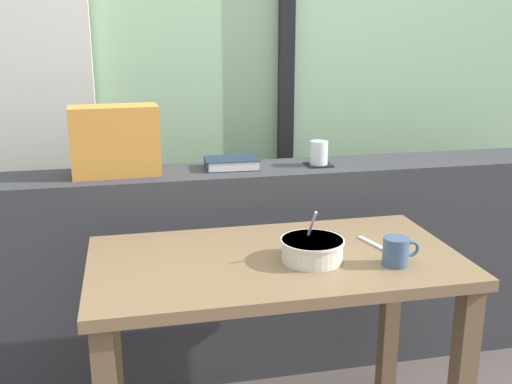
% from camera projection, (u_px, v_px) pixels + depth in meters
% --- Properties ---
extents(outdoor_backdrop, '(4.80, 0.08, 2.80)m').
position_uv_depth(outdoor_backdrop, '(234.00, 25.00, 2.80)').
color(outdoor_backdrop, '#9EC699').
rests_on(outdoor_backdrop, ground).
extents(curtain_left_panel, '(0.56, 0.06, 2.50)m').
position_uv_depth(curtain_left_panel, '(25.00, 62.00, 2.55)').
color(curtain_left_panel, silver).
rests_on(curtain_left_panel, ground).
extents(window_divider_post, '(0.07, 0.05, 2.60)m').
position_uv_depth(window_divider_post, '(287.00, 47.00, 2.81)').
color(window_divider_post, black).
rests_on(window_divider_post, ground).
extents(dark_console_ledge, '(2.80, 0.29, 0.86)m').
position_uv_depth(dark_console_ledge, '(264.00, 268.00, 2.47)').
color(dark_console_ledge, '#38383D').
rests_on(dark_console_ledge, ground).
extents(breakfast_table, '(1.13, 0.61, 0.72)m').
position_uv_depth(breakfast_table, '(275.00, 293.00, 1.85)').
color(breakfast_table, brown).
rests_on(breakfast_table, ground).
extents(coaster_square, '(0.10, 0.10, 0.00)m').
position_uv_depth(coaster_square, '(319.00, 165.00, 2.39)').
color(coaster_square, black).
rests_on(coaster_square, dark_console_ledge).
extents(juice_glass, '(0.07, 0.07, 0.09)m').
position_uv_depth(juice_glass, '(319.00, 154.00, 2.37)').
color(juice_glass, white).
rests_on(juice_glass, coaster_square).
extents(closed_book, '(0.21, 0.15, 0.04)m').
position_uv_depth(closed_book, '(231.00, 163.00, 2.33)').
color(closed_book, '#1E2D47').
rests_on(closed_book, dark_console_ledge).
extents(throw_pillow, '(0.33, 0.16, 0.26)m').
position_uv_depth(throw_pillow, '(115.00, 141.00, 2.20)').
color(throw_pillow, '#D18938').
rests_on(throw_pillow, dark_console_ledge).
extents(soup_bowl, '(0.19, 0.19, 0.16)m').
position_uv_depth(soup_bowl, '(312.00, 250.00, 1.78)').
color(soup_bowl, silver).
rests_on(soup_bowl, breakfast_table).
extents(fork_utensil, '(0.06, 0.17, 0.01)m').
position_uv_depth(fork_utensil, '(375.00, 245.00, 1.91)').
color(fork_utensil, silver).
rests_on(fork_utensil, breakfast_table).
extents(ceramic_mug, '(0.11, 0.08, 0.08)m').
position_uv_depth(ceramic_mug, '(396.00, 251.00, 1.74)').
color(ceramic_mug, '#3D567A').
rests_on(ceramic_mug, breakfast_table).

